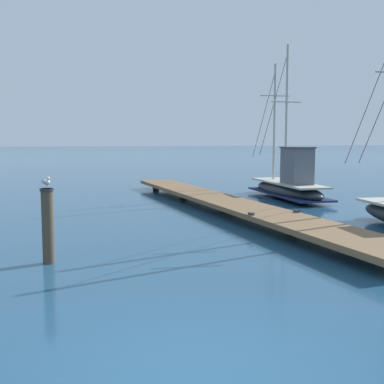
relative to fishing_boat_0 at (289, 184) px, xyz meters
name	(u,v)px	position (x,y,z in m)	size (l,w,h in m)	color
ground_plane	(198,378)	(-9.22, -14.82, -0.68)	(400.00, 400.00, 0.00)	navy
floating_dock	(224,202)	(-4.28, -2.71, -0.32)	(2.84, 19.54, 0.53)	brown
fishing_boat_0	(289,184)	(0.00, 0.00, 0.00)	(2.11, 7.92, 7.12)	black
mooring_piling	(48,224)	(-10.81, -8.93, 0.20)	(0.30, 0.30, 1.68)	#4C3D2D
perched_seagull	(46,182)	(-10.82, -8.93, 1.15)	(0.22, 0.37, 0.27)	gold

